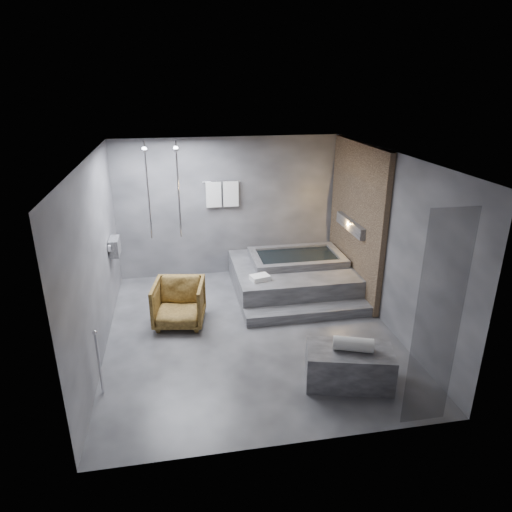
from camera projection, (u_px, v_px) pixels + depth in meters
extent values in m
plane|color=#313134|center=(250.00, 331.00, 7.40)|extent=(5.00, 5.00, 0.00)
cube|color=#535355|center=(250.00, 157.00, 6.39)|extent=(4.50, 5.00, 0.04)
cube|color=#3C3D42|center=(230.00, 208.00, 9.19)|extent=(4.50, 0.04, 2.80)
cube|color=#3C3D42|center=(291.00, 336.00, 4.60)|extent=(4.50, 0.04, 2.80)
cube|color=#3C3D42|center=(95.00, 260.00, 6.52)|extent=(0.04, 5.00, 2.80)
cube|color=#3C3D42|center=(389.00, 242.00, 7.27)|extent=(0.04, 5.00, 2.80)
cube|color=tan|center=(356.00, 220.00, 8.40)|extent=(0.10, 2.40, 2.78)
cube|color=#FF9938|center=(351.00, 225.00, 8.43)|extent=(0.14, 1.20, 0.20)
cube|color=gray|center=(115.00, 247.00, 7.93)|extent=(0.16, 0.42, 0.30)
imported|color=beige|center=(115.00, 251.00, 7.86)|extent=(0.08, 0.08, 0.21)
imported|color=beige|center=(116.00, 248.00, 8.05)|extent=(0.07, 0.07, 0.15)
cylinder|color=silver|center=(178.00, 190.00, 8.43)|extent=(0.04, 0.04, 1.80)
cylinder|color=silver|center=(148.00, 191.00, 8.34)|extent=(0.04, 0.04, 1.80)
cylinder|color=silver|center=(222.00, 182.00, 8.91)|extent=(0.75, 0.02, 0.02)
cube|color=white|center=(214.00, 195.00, 8.95)|extent=(0.30, 0.06, 0.50)
cube|color=white|center=(231.00, 194.00, 9.01)|extent=(0.30, 0.06, 0.50)
cylinder|color=silver|center=(99.00, 364.00, 5.78)|extent=(0.04, 0.04, 0.90)
cube|color=black|center=(437.00, 323.00, 4.94)|extent=(0.55, 0.01, 2.60)
cube|color=#37373A|center=(291.00, 277.00, 8.82)|extent=(2.20, 2.00, 0.50)
cube|color=#37373A|center=(308.00, 313.00, 7.79)|extent=(2.20, 0.36, 0.18)
cube|color=#373639|center=(349.00, 366.00, 6.07)|extent=(1.25, 0.89, 0.51)
imported|color=#422D10|center=(179.00, 303.00, 7.51)|extent=(0.93, 0.95, 0.75)
cylinder|color=silver|center=(353.00, 344.00, 5.93)|extent=(0.55, 0.36, 0.19)
cube|color=white|center=(260.00, 278.00, 8.06)|extent=(0.37, 0.31, 0.09)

